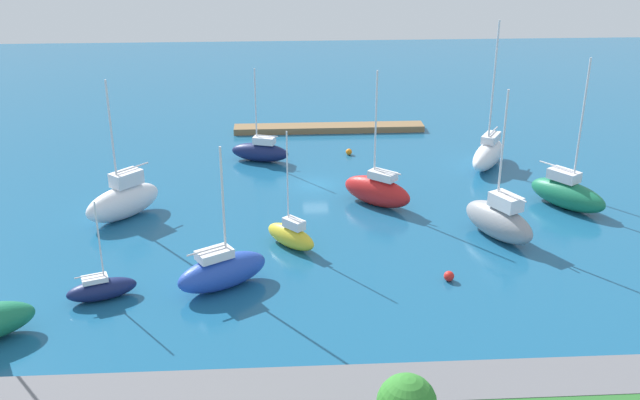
{
  "coord_description": "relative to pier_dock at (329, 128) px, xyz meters",
  "views": [
    {
      "loc": [
        3.49,
        66.52,
        26.07
      ],
      "look_at": [
        0.0,
        7.52,
        1.5
      ],
      "focal_mm": 40.44,
      "sensor_mm": 36.0,
      "label": 1
    }
  ],
  "objects": [
    {
      "name": "sailboat_yellow_near_pier",
      "position": [
        5.36,
        31.78,
        0.68
      ],
      "size": [
        4.61,
        4.83,
        9.76
      ],
      "rotation": [
        0.0,
        0.0,
        5.45
      ],
      "color": "yellow",
      "rests_on": "water"
    },
    {
      "name": "mooring_buoy_red",
      "position": [
        -6.21,
        38.16,
        0.01
      ],
      "size": [
        0.78,
        0.78,
        0.78
      ],
      "primitive_type": "sphere",
      "color": "red",
      "rests_on": "water"
    },
    {
      "name": "breakwater",
      "position": [
        2.63,
        51.69,
        0.25
      ],
      "size": [
        69.25,
        3.56,
        1.26
      ],
      "primitive_type": "cube",
      "color": "slate",
      "rests_on": "ground"
    },
    {
      "name": "sailboat_red_by_breakwater",
      "position": [
        -2.78,
        23.47,
        1.1
      ],
      "size": [
        6.76,
        6.25,
        12.53
      ],
      "rotation": [
        0.0,
        0.0,
        5.57
      ],
      "color": "red",
      "rests_on": "water"
    },
    {
      "name": "mooring_buoy_orange",
      "position": [
        -1.56,
        9.08,
        -0.03
      ],
      "size": [
        0.69,
        0.69,
        0.69
      ],
      "primitive_type": "sphere",
      "color": "orange",
      "rests_on": "water"
    },
    {
      "name": "sailboat_blue_lone_south",
      "position": [
        10.47,
        38.16,
        1.0
      ],
      "size": [
        7.26,
        5.78,
        10.74
      ],
      "rotation": [
        0.0,
        0.0,
        3.69
      ],
      "color": "#2347B2",
      "rests_on": "water"
    },
    {
      "name": "sailboat_gray_along_channel",
      "position": [
        -11.94,
        31.04,
        1.26
      ],
      "size": [
        5.7,
        7.7,
        12.57
      ],
      "rotation": [
        0.0,
        0.0,
        5.2
      ],
      "color": "gray",
      "rests_on": "water"
    },
    {
      "name": "sailboat_navy_off_beacon",
      "position": [
        8.2,
        10.62,
        0.77
      ],
      "size": [
        6.72,
        3.97,
        10.11
      ],
      "rotation": [
        0.0,
        0.0,
        5.97
      ],
      "color": "#141E4C",
      "rests_on": "water"
    },
    {
      "name": "pier_dock",
      "position": [
        0.0,
        0.0,
        0.0
      ],
      "size": [
        23.16,
        2.53,
        0.75
      ],
      "primitive_type": "cube",
      "color": "olive",
      "rests_on": "ground"
    },
    {
      "name": "sailboat_white_east_end",
      "position": [
        20.01,
        24.96,
        1.3
      ],
      "size": [
        6.95,
        7.26,
        12.51
      ],
      "rotation": [
        0.0,
        0.0,
        0.83
      ],
      "color": "white",
      "rests_on": "water"
    },
    {
      "name": "sailboat_green_inner_mooring",
      "position": [
        -20.02,
        25.11,
        1.07
      ],
      "size": [
        6.53,
        7.65,
        13.88
      ],
      "rotation": [
        0.0,
        0.0,
        2.2
      ],
      "color": "#19724C",
      "rests_on": "water"
    },
    {
      "name": "sailboat_white_mid_basin",
      "position": [
        -15.82,
        13.86,
        1.13
      ],
      "size": [
        6.11,
        8.04,
        15.37
      ],
      "rotation": [
        0.0,
        0.0,
        1.03
      ],
      "color": "white",
      "rests_on": "water"
    },
    {
      "name": "sailboat_navy_outer_mooring",
      "position": [
        18.88,
        39.31,
        0.44
      ],
      "size": [
        5.13,
        3.25,
        7.43
      ],
      "rotation": [
        0.0,
        0.0,
        3.5
      ],
      "color": "#141E4C",
      "rests_on": "water"
    },
    {
      "name": "water",
      "position": [
        2.63,
        18.06,
        -0.38
      ],
      "size": [
        160.0,
        160.0,
        0.0
      ],
      "primitive_type": "plane",
      "color": "#19567F",
      "rests_on": "ground"
    }
  ]
}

